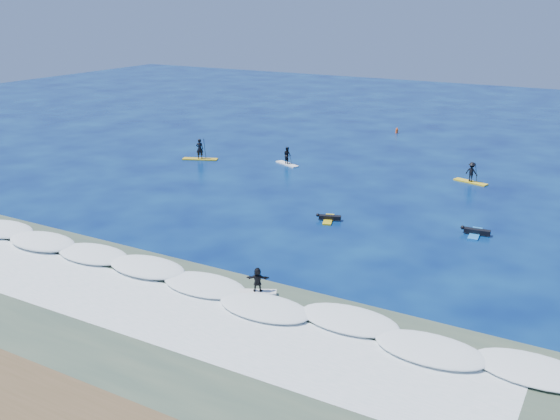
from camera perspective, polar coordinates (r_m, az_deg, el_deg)
The scene contains 11 objects.
ground at distance 40.71m, azimuth 0.10°, elevation -1.55°, with size 160.00×160.00×0.00m, color #030D41.
shallow_water at distance 30.37m, azimuth -13.22°, elevation -9.46°, with size 90.00×13.00×0.01m, color #35493B.
breaking_wave at distance 33.05m, azimuth -8.54°, elevation -6.75°, with size 40.00×6.00×0.30m, color white.
whitewater at distance 31.01m, azimuth -11.97°, elevation -8.76°, with size 34.00×5.00×0.02m, color silver.
sup_paddler_left at distance 58.33m, azimuth -7.34°, elevation 5.27°, with size 3.29×2.01×2.27m.
sup_paddler_center at distance 56.07m, azimuth 0.67°, elevation 4.87°, with size 2.69×1.70×1.86m.
sup_paddler_right at distance 52.73m, azimuth 17.10°, elevation 3.21°, with size 2.86×1.45×1.95m.
prone_paddler_near at distance 42.01m, azimuth 4.47°, elevation -0.74°, with size 1.67×2.20×0.45m.
prone_paddler_far at distance 41.25m, azimuth 17.44°, elevation -1.93°, with size 1.85×2.37×0.49m.
wave_surfer at distance 31.22m, azimuth -2.06°, elevation -6.54°, with size 1.90×1.31×1.36m.
marker_buoy at distance 70.93m, azimuth 10.63°, elevation 7.16°, with size 0.29×0.29×0.70m.
Camera 1 is at (18.83, -33.24, 14.07)m, focal length 40.00 mm.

